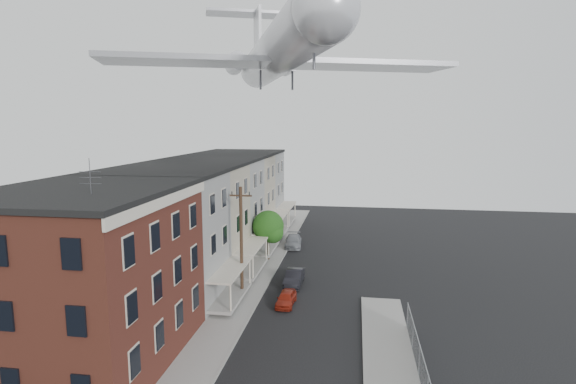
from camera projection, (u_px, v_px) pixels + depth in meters
name	position (u px, v px, depth m)	size (l,w,h in m)	color
sidewalk_left	(259.00, 272.00, 42.28)	(3.00, 62.00, 0.12)	gray
curb_left	(274.00, 273.00, 42.06)	(0.15, 62.00, 0.14)	gray
corner_building	(85.00, 276.00, 25.87)	(10.31, 12.30, 12.15)	#341910
row_house_a	(158.00, 237.00, 35.16)	(11.98, 7.00, 10.30)	slate
row_house_b	(190.00, 218.00, 42.00)	(11.98, 7.00, 10.30)	gray
row_house_c	(213.00, 205.00, 48.85)	(11.98, 7.00, 10.30)	slate
row_house_d	(231.00, 195.00, 55.69)	(11.98, 7.00, 10.30)	gray
row_house_e	(245.00, 188.00, 62.53)	(11.98, 7.00, 10.30)	slate
utility_pole	(241.00, 240.00, 35.74)	(1.80, 0.26, 9.00)	black
street_tree	(269.00, 228.00, 45.58)	(3.22, 3.20, 5.20)	black
car_near	(286.00, 298.00, 34.61)	(1.29, 3.20, 1.09)	maroon
car_mid	(294.00, 277.00, 39.00)	(1.40, 4.01, 1.32)	black
car_far	(293.00, 241.00, 51.24)	(1.82, 4.48, 1.30)	gray
airplane	(277.00, 52.00, 35.86)	(26.40, 30.23, 8.80)	silver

